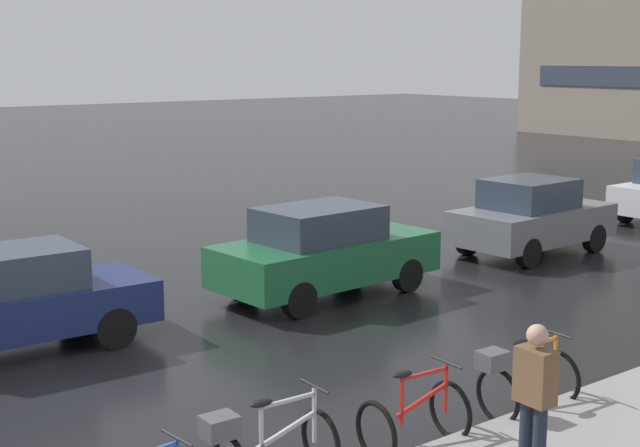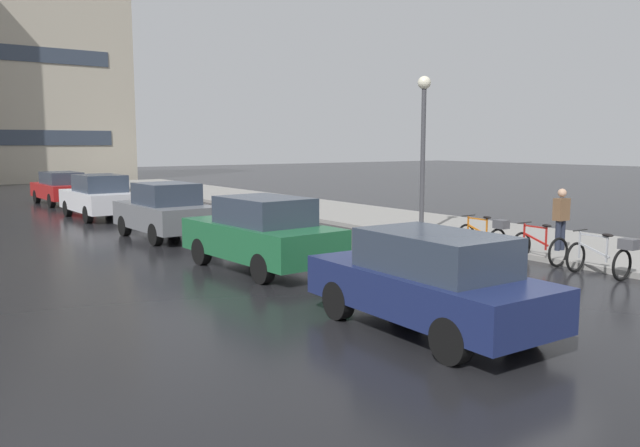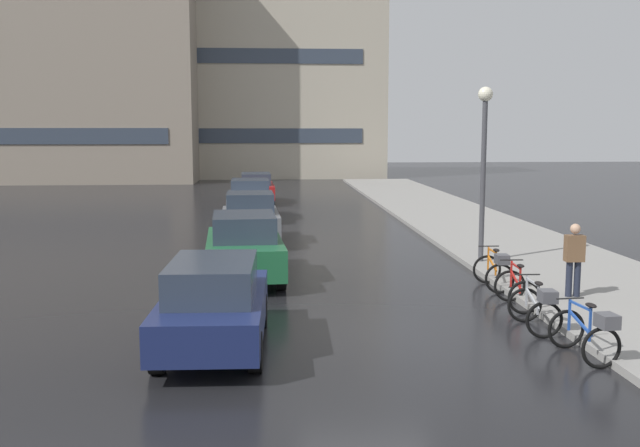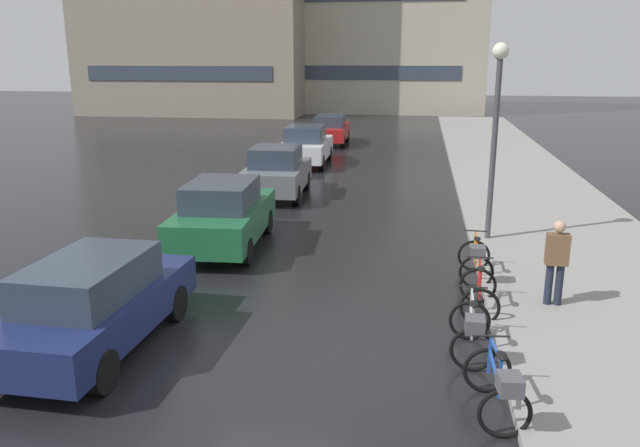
% 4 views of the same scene
% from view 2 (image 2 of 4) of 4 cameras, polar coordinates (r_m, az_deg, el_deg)
% --- Properties ---
extents(ground_plane, '(140.00, 140.00, 0.00)m').
position_cam_2_polar(ground_plane, '(12.23, 17.58, -6.71)').
color(ground_plane, black).
extents(sidewalk_kerb, '(4.80, 60.00, 0.14)m').
position_cam_2_polar(sidewalk_kerb, '(23.28, 6.95, 0.30)').
color(sidewalk_kerb, gray).
rests_on(sidewalk_kerb, ground).
extents(bicycle_second, '(0.72, 1.43, 0.99)m').
position_cam_2_polar(bicycle_second, '(14.81, 24.63, -2.67)').
color(bicycle_second, black).
rests_on(bicycle_second, ground).
extents(bicycle_third, '(0.76, 1.18, 0.98)m').
position_cam_2_polar(bicycle_third, '(16.03, 19.39, -2.06)').
color(bicycle_third, black).
rests_on(bicycle_third, ground).
extents(bicycle_farthest, '(0.74, 1.43, 0.99)m').
position_cam_2_polar(bicycle_farthest, '(17.10, 14.90, -0.97)').
color(bicycle_farthest, black).
rests_on(bicycle_farthest, ground).
extents(car_navy, '(1.81, 4.17, 1.56)m').
position_cam_2_polar(car_navy, '(9.74, 9.89, -5.18)').
color(car_navy, navy).
rests_on(car_navy, ground).
extents(car_green, '(2.10, 4.38, 1.69)m').
position_cam_2_polar(car_green, '(14.41, -5.39, -0.88)').
color(car_green, '#1E6038').
rests_on(car_green, ground).
extents(car_grey, '(2.03, 3.97, 1.70)m').
position_cam_2_polar(car_grey, '(19.70, -13.96, 1.12)').
color(car_grey, slate).
rests_on(car_grey, ground).
extents(car_white, '(2.00, 4.39, 1.70)m').
position_cam_2_polar(car_white, '(25.73, -19.53, 2.33)').
color(car_white, silver).
rests_on(car_white, ground).
extents(car_red, '(1.94, 4.44, 1.55)m').
position_cam_2_polar(car_red, '(32.27, -22.59, 3.04)').
color(car_red, '#AD1919').
rests_on(car_red, ground).
extents(pedestrian, '(0.41, 0.26, 1.74)m').
position_cam_2_polar(pedestrian, '(17.27, 21.17, 0.49)').
color(pedestrian, '#1E2333').
rests_on(pedestrian, ground).
extents(streetlamp, '(0.40, 0.40, 4.91)m').
position_cam_2_polar(streetlamp, '(19.34, 9.43, 8.38)').
color(streetlamp, '#424247').
rests_on(streetlamp, ground).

